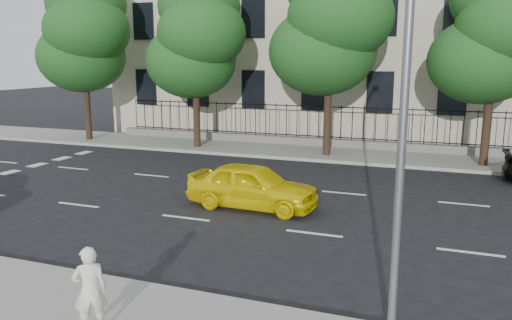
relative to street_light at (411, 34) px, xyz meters
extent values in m
plane|color=black|center=(-2.50, 1.77, -5.15)|extent=(120.00, 120.00, 0.00)
cube|color=gray|center=(-2.50, 15.77, -5.07)|extent=(60.00, 4.00, 0.15)
cube|color=slate|center=(-2.50, 17.47, -4.80)|extent=(30.00, 0.50, 0.40)
cube|color=black|center=(-2.50, 17.47, -4.50)|extent=(28.80, 0.05, 0.05)
cube|color=black|center=(-2.50, 17.47, -2.90)|extent=(28.80, 0.05, 0.05)
cylinder|color=slate|center=(0.00, -0.53, -1.00)|extent=(0.14, 0.14, 8.00)
cylinder|color=#382619|center=(-18.50, 14.97, -3.42)|extent=(0.36, 0.36, 3.15)
ellipsoid|color=#24541C|center=(-18.90, 15.27, -0.29)|extent=(4.94, 4.94, 4.06)
ellipsoid|color=#24541C|center=(-18.00, 14.77, 1.14)|extent=(4.68, 4.68, 3.85)
ellipsoid|color=#24541C|center=(-18.40, 15.37, 2.57)|extent=(4.42, 4.42, 3.64)
cylinder|color=#382619|center=(-11.50, 14.97, -3.51)|extent=(0.36, 0.36, 2.97)
ellipsoid|color=#24541C|center=(-11.90, 15.27, -0.52)|extent=(4.75, 4.75, 3.90)
ellipsoid|color=#24541C|center=(-11.00, 14.77, 0.85)|extent=(4.50, 4.50, 3.70)
ellipsoid|color=#24541C|center=(-11.40, 15.37, 2.23)|extent=(4.25, 4.25, 3.50)
cylinder|color=#382619|center=(-4.50, 14.97, -3.34)|extent=(0.36, 0.36, 3.32)
ellipsoid|color=#24541C|center=(-4.90, 15.27, -0.05)|extent=(5.13, 5.13, 4.21)
ellipsoid|color=#24541C|center=(-4.00, 14.77, 1.43)|extent=(4.86, 4.86, 4.00)
cylinder|color=#382619|center=(2.50, 14.97, -3.46)|extent=(0.36, 0.36, 3.08)
ellipsoid|color=#24541C|center=(2.10, 15.27, -0.48)|extent=(4.56, 4.56, 3.74)
ellipsoid|color=#24541C|center=(3.00, 14.77, 0.84)|extent=(4.32, 4.32, 3.55)
imported|color=#FFE306|center=(-4.97, 5.99, -4.42)|extent=(4.36, 1.93, 1.46)
imported|color=white|center=(-4.82, -2.25, -4.22)|extent=(0.67, 0.64, 1.55)
camera|label=1|loc=(0.51, -8.62, -0.38)|focal=35.00mm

